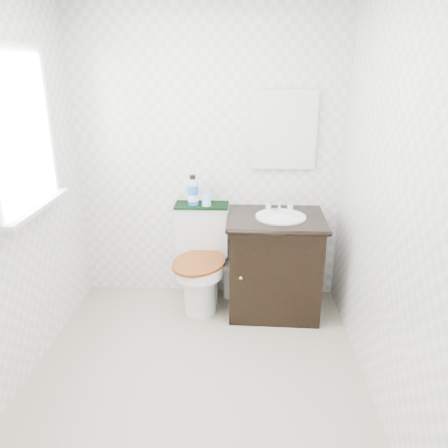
# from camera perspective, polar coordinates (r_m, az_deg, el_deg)

# --- Properties ---
(floor) EXTENTS (2.40, 2.40, 0.00)m
(floor) POSITION_cam_1_polar(r_m,az_deg,el_deg) (3.05, -3.63, -19.28)
(floor) COLOR #B4AB91
(floor) RESTS_ON ground
(wall_back) EXTENTS (2.40, 0.00, 2.40)m
(wall_back) POSITION_cam_1_polar(r_m,az_deg,el_deg) (3.64, -2.07, 8.35)
(wall_back) COLOR white
(wall_back) RESTS_ON ground
(wall_front) EXTENTS (2.40, 0.00, 2.40)m
(wall_front) POSITION_cam_1_polar(r_m,az_deg,el_deg) (1.39, -9.95, -11.85)
(wall_front) COLOR white
(wall_front) RESTS_ON ground
(wall_left) EXTENTS (0.00, 2.40, 2.40)m
(wall_left) POSITION_cam_1_polar(r_m,az_deg,el_deg) (2.82, -27.03, 2.80)
(wall_left) COLOR white
(wall_left) RESTS_ON ground
(wall_right) EXTENTS (0.00, 2.40, 2.40)m
(wall_right) POSITION_cam_1_polar(r_m,az_deg,el_deg) (2.59, 20.73, 2.33)
(wall_right) COLOR white
(wall_right) RESTS_ON ground
(window) EXTENTS (0.02, 0.70, 0.90)m
(window) POSITION_cam_1_polar(r_m,az_deg,el_deg) (2.96, -25.28, 10.75)
(window) COLOR white
(window) RESTS_ON wall_left
(mirror) EXTENTS (0.50, 0.02, 0.60)m
(mirror) POSITION_cam_1_polar(r_m,az_deg,el_deg) (3.57, 7.81, 12.05)
(mirror) COLOR silver
(mirror) RESTS_ON wall_back
(toilet) EXTENTS (0.51, 0.69, 0.83)m
(toilet) POSITION_cam_1_polar(r_m,az_deg,el_deg) (3.68, -2.98, -5.23)
(toilet) COLOR white
(toilet) RESTS_ON floor
(vanity) EXTENTS (0.77, 0.66, 0.92)m
(vanity) POSITION_cam_1_polar(r_m,az_deg,el_deg) (3.59, 6.66, -4.82)
(vanity) COLOR black
(vanity) RESTS_ON floor
(trash_bin) EXTENTS (0.27, 0.24, 0.32)m
(trash_bin) POSITION_cam_1_polar(r_m,az_deg,el_deg) (3.86, 1.76, -7.31)
(trash_bin) COLOR white
(trash_bin) RESTS_ON floor
(towel) EXTENTS (0.44, 0.22, 0.02)m
(towel) POSITION_cam_1_polar(r_m,az_deg,el_deg) (3.62, -2.93, 2.47)
(towel) COLOR black
(towel) RESTS_ON toilet
(mouthwash_bottle) EXTENTS (0.09, 0.09, 0.25)m
(mouthwash_bottle) POSITION_cam_1_polar(r_m,az_deg,el_deg) (3.58, -4.08, 4.30)
(mouthwash_bottle) COLOR blue
(mouthwash_bottle) RESTS_ON towel
(cup) EXTENTS (0.08, 0.08, 0.10)m
(cup) POSITION_cam_1_polar(r_m,az_deg,el_deg) (3.57, -2.30, 3.18)
(cup) COLOR #95CCF5
(cup) RESTS_ON towel
(soap_bar) EXTENTS (0.07, 0.04, 0.02)m
(soap_bar) POSITION_cam_1_polar(r_m,az_deg,el_deg) (3.56, 6.70, 1.85)
(soap_bar) COLOR #1A8071
(soap_bar) RESTS_ON vanity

